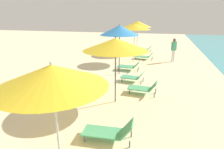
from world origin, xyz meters
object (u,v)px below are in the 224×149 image
Objects in this scene: umbrella_fifth at (135,27)px; person_walking_mid at (174,48)px; lounger_second_shoreside at (110,131)px; lounger_fourth_inland at (133,77)px; lounger_fifth_shoreside at (145,56)px; umbrella_fourth at (120,30)px; umbrella_farthest at (138,24)px; umbrella_third at (116,44)px; cooler_box at (132,47)px; lounger_third_shoreside at (144,88)px; lounger_farthest_shoreside at (145,49)px; lounger_fourth_shoreside at (129,66)px; umbrella_second at (52,76)px.

umbrella_fifth is 1.64× the size of person_walking_mid.
lounger_second_shoreside is 4.96m from lounger_fourth_inland.
lounger_fifth_shoreside is (-0.27, 10.64, 0.01)m from lounger_second_shoreside.
umbrella_fifth is 2.65m from lounger_fifth_shoreside.
lounger_second_shoreside is 1.16× the size of lounger_fourth_inland.
umbrella_fourth is 0.97× the size of umbrella_farthest.
lounger_second_shoreside is 0.82× the size of person_walking_mid.
lounger_fifth_shoreside reaches higher than lounger_second_shoreside.
umbrella_third is 4.28× the size of cooler_box.
lounger_third_shoreside is 0.99× the size of lounger_farthest_shoreside.
lounger_third_shoreside is 0.91× the size of lounger_fourth_shoreside.
lounger_fourth_shoreside is at bearing 89.97° from umbrella_second.
lounger_farthest_shoreside is at bearing -81.21° from lounger_fourth_inland.
lounger_third_shoreside is at bearing -76.28° from umbrella_fifth.
lounger_second_shoreside is 3.53m from lounger_third_shoreside.
umbrella_second is at bearing 117.55° from person_walking_mid.
lounger_second_shoreside is 0.50× the size of umbrella_fifth.
lounger_second_shoreside is 1.02× the size of lounger_fourth_shoreside.
lounger_farthest_shoreside is 0.74× the size of person_walking_mid.
lounger_fourth_shoreside is (-1.33, 3.60, 0.00)m from lounger_third_shoreside.
lounger_third_shoreside is 1.62m from lounger_fourth_inland.
cooler_box is at bearing -62.67° from lounger_fifth_shoreside.
umbrella_second is 1.69× the size of lounger_second_shoreside.
umbrella_second is 2.38m from lounger_second_shoreside.
lounger_fourth_shoreside is 1.09× the size of lounger_farthest_shoreside.
umbrella_fourth is (-1.27, 6.17, 2.29)m from lounger_second_shoreside.
umbrella_fifth is 0.96× the size of umbrella_farthest.
lounger_second_shoreside is at bearing 97.75° from lounger_farthest_shoreside.
umbrella_second is at bearing 94.47° from lounger_farthest_shoreside.
person_walking_mid is at bearing 16.27° from umbrella_fifth.
umbrella_fifth is (-0.49, 7.18, 0.29)m from umbrella_third.
umbrella_second is 8.50m from lounger_fourth_shoreside.
lounger_fifth_shoreside reaches higher than lounger_fourth_inland.
lounger_fourth_shoreside is (0.44, 0.93, -2.26)m from umbrella_fourth.
lounger_fourth_inland is at bearing -80.51° from umbrella_fifth.
umbrella_fourth reaches higher than lounger_second_shoreside.
lounger_third_shoreside is 3.92m from umbrella_fourth.
umbrella_second reaches higher than cooler_box.
lounger_fourth_inland reaches higher than cooler_box.
umbrella_fifth is (-0.15, 2.47, 2.30)m from lounger_fourth_shoreside.
umbrella_fourth is at bearing 93.38° from umbrella_second.
umbrella_farthest is (-1.27, 13.03, 2.38)m from lounger_second_shoreside.
person_walking_mid is (1.88, 10.40, 0.81)m from lounger_second_shoreside.
lounger_second_shoreside reaches higher than lounger_fourth_inland.
umbrella_fourth is 1.92× the size of lounger_fifth_shoreside.
umbrella_fifth is 3.47m from umbrella_farthest.
person_walking_mid is (2.71, 3.31, 0.78)m from lounger_fourth_shoreside.
umbrella_farthest is at bearing 94.88° from umbrella_fifth.
person_walking_mid is at bearing -39.74° from umbrella_farthest.
lounger_third_shoreside is (0.50, 3.50, 0.03)m from lounger_second_shoreside.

